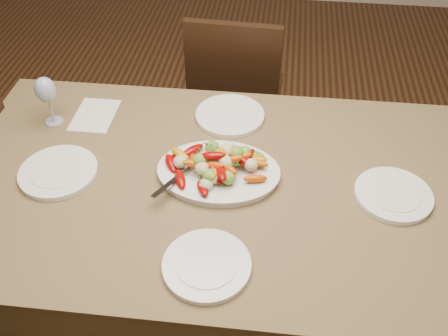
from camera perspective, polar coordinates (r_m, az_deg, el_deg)
floor at (r=2.31m, az=1.15°, el=-12.70°), size 6.00×6.00×0.00m
dining_table at (r=1.92m, az=-0.00°, el=-9.70°), size 1.85×1.07×0.76m
chair_far at (r=2.53m, az=1.60°, el=8.45°), size 0.44×0.44×0.95m
serving_platter at (r=1.65m, az=-0.63°, el=-0.62°), size 0.40×0.30×0.02m
roasted_vegetables at (r=1.61m, az=-0.64°, el=0.85°), size 0.33×0.22×0.09m
serving_spoon at (r=1.60m, az=-3.10°, el=-0.40°), size 0.28×0.18×0.03m
plate_left at (r=1.75m, az=-18.40°, el=-0.45°), size 0.26×0.26×0.02m
plate_right at (r=1.67m, az=18.77°, el=-2.95°), size 0.24×0.24×0.02m
plate_far at (r=1.90m, az=0.68°, el=6.01°), size 0.26×0.26×0.02m
plate_near at (r=1.41m, az=-1.99°, el=-11.07°), size 0.25×0.25×0.02m
wine_glass at (r=1.93m, az=-19.46°, el=7.38°), size 0.08×0.08×0.20m
menu_card at (r=1.97m, az=-14.55°, el=5.88°), size 0.15×0.21×0.00m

